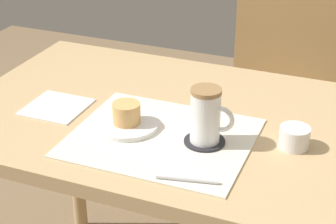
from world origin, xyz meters
TOP-DOWN VIEW (x-y plane):
  - dining_table at (0.00, 0.00)m, footprint 1.12×0.71m
  - wooden_chair at (0.15, 0.69)m, footprint 0.47×0.47m
  - placemat at (0.01, -0.12)m, footprint 0.42×0.35m
  - pastry_plate at (-0.08, -0.11)m, footprint 0.15×0.15m
  - pastry at (-0.08, -0.11)m, footprint 0.07×0.07m
  - coffee_coaster at (0.11, -0.11)m, footprint 0.10×0.10m
  - coffee_mug at (0.12, -0.11)m, footprint 0.10×0.07m
  - teaspoon at (0.13, -0.27)m, footprint 0.13×0.04m
  - paper_napkin at (-0.30, -0.08)m, footprint 0.15×0.15m
  - sugar_bowl at (0.31, -0.04)m, footprint 0.07×0.07m

SIDE VIEW (x-z plane):
  - wooden_chair at x=0.15m, z-range 0.04..0.97m
  - dining_table at x=0.00m, z-range 0.28..1.02m
  - placemat at x=0.01m, z-range 0.74..0.74m
  - paper_napkin at x=-0.30m, z-range 0.74..0.74m
  - coffee_coaster at x=0.11m, z-range 0.74..0.75m
  - teaspoon at x=0.13m, z-range 0.74..0.75m
  - pastry_plate at x=-0.08m, z-range 0.74..0.75m
  - sugar_bowl at x=0.31m, z-range 0.74..0.79m
  - pastry at x=-0.08m, z-range 0.75..0.81m
  - coffee_mug at x=0.12m, z-range 0.75..0.88m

